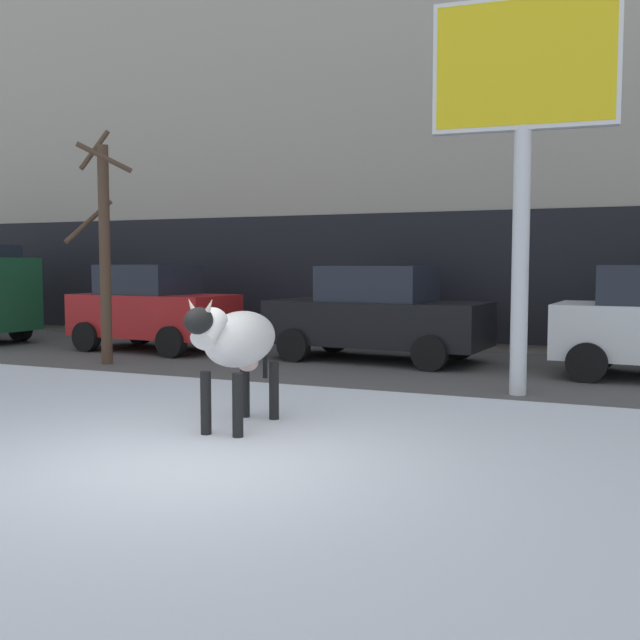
% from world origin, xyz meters
% --- Properties ---
extents(ground_plane, '(120.00, 120.00, 0.00)m').
position_xyz_m(ground_plane, '(0.00, 0.00, 0.00)').
color(ground_plane, white).
extents(road_strip, '(60.00, 5.60, 0.01)m').
position_xyz_m(road_strip, '(0.00, 7.28, 0.00)').
color(road_strip, '#514F4C').
rests_on(road_strip, ground).
extents(building_facade, '(44.00, 6.10, 13.00)m').
position_xyz_m(building_facade, '(0.00, 12.94, 6.48)').
color(building_facade, '#A39989').
rests_on(building_facade, ground).
extents(cow_holstein, '(0.67, 1.91, 1.54)m').
position_xyz_m(cow_holstein, '(-0.30, 1.53, 1.00)').
color(cow_holstein, silver).
rests_on(cow_holstein, ground).
extents(billboard, '(2.53, 0.39, 5.56)m').
position_xyz_m(billboard, '(2.38, 4.91, 4.31)').
color(billboard, silver).
rests_on(billboard, ground).
extents(car_red_hatchback, '(3.62, 2.13, 1.86)m').
position_xyz_m(car_red_hatchback, '(-5.70, 7.42, 0.93)').
color(car_red_hatchback, red).
rests_on(car_red_hatchback, ground).
extents(car_black_sedan, '(4.32, 2.23, 1.84)m').
position_xyz_m(car_black_sedan, '(-0.67, 7.68, 0.91)').
color(car_black_sedan, black).
rests_on(car_black_sedan, ground).
extents(bare_tree_right_lot, '(1.37, 1.36, 4.40)m').
position_xyz_m(bare_tree_right_lot, '(-5.23, 5.27, 2.22)').
color(bare_tree_right_lot, '#4C3828').
rests_on(bare_tree_right_lot, ground).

